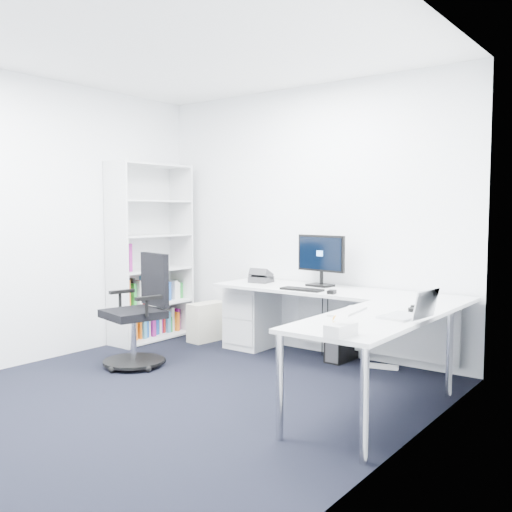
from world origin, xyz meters
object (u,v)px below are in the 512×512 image
Objects in this scene: bookshelf at (150,252)px; task_chair at (133,311)px; monitor at (320,260)px; laptop at (401,302)px; l_desk at (316,334)px.

bookshelf is 1.21m from task_chair.
monitor is (1.23, 1.29, 0.44)m from task_chair.
laptop is (2.50, 0.22, 0.30)m from task_chair.
laptop is at bearing -34.08° from monitor.
task_chair is 2.53m from laptop.
task_chair is at bearing -150.86° from l_desk.
bookshelf is (-2.17, 0.05, 0.63)m from l_desk.
monitor is 1.67m from laptop.
bookshelf reaches higher than laptop.
laptop is (1.27, -1.07, -0.15)m from monitor.
l_desk is 2.26m from bookshelf.
bookshelf is 6.38× the size of laptop.
l_desk is at bearing -57.21° from monitor.
task_chair is 1.95× the size of monitor.
monitor is at bearing 59.81° from task_chair.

